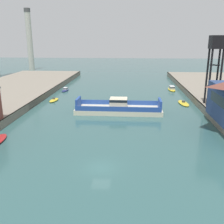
# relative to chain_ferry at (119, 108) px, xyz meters

# --- Properties ---
(ground_plane) EXTENTS (400.00, 400.00, 0.00)m
(ground_plane) POSITION_rel_chain_ferry_xyz_m (-1.02, -26.57, -1.05)
(ground_plane) COLOR #335B5B
(chain_ferry) EXTENTS (19.90, 6.34, 3.41)m
(chain_ferry) POSITION_rel_chain_ferry_xyz_m (0.00, 0.00, 0.00)
(chain_ferry) COLOR beige
(chain_ferry) RESTS_ON ground
(moored_boat_near_left) EXTENTS (2.26, 7.14, 1.48)m
(moored_boat_near_left) POSITION_rel_chain_ferry_xyz_m (16.36, 28.10, -0.50)
(moored_boat_near_left) COLOR yellow
(moored_boat_near_left) RESTS_ON ground
(moored_boat_mid_left) EXTENTS (2.11, 5.03, 1.10)m
(moored_boat_mid_left) POSITION_rel_chain_ferry_xyz_m (-18.80, 24.31, -0.65)
(moored_boat_mid_left) COLOR navy
(moored_boat_mid_left) RESTS_ON ground
(moored_boat_mid_right) EXTENTS (2.11, 5.20, 0.97)m
(moored_boat_mid_right) POSITION_rel_chain_ferry_xyz_m (-18.41, 10.18, -0.80)
(moored_boat_mid_right) COLOR yellow
(moored_boat_mid_right) RESTS_ON ground
(moored_boat_far_left) EXTENTS (2.79, 6.95, 0.91)m
(moored_boat_far_left) POSITION_rel_chain_ferry_xyz_m (16.70, 9.46, -0.84)
(moored_boat_far_left) COLOR yellow
(moored_boat_far_left) RESTS_ON ground
(crane_tower) EXTENTS (3.05, 3.05, 15.57)m
(crane_tower) POSITION_rel_chain_ferry_xyz_m (21.52, 2.55, 12.64)
(crane_tower) COLOR black
(crane_tower) RESTS_ON quay_right
(smokestack_distant_b) EXTENTS (3.21, 3.21, 31.90)m
(smokestack_distant_b) POSITION_rel_chain_ferry_xyz_m (-52.00, 81.22, 15.91)
(smokestack_distant_b) COLOR beige
(smokestack_distant_b) RESTS_ON ground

